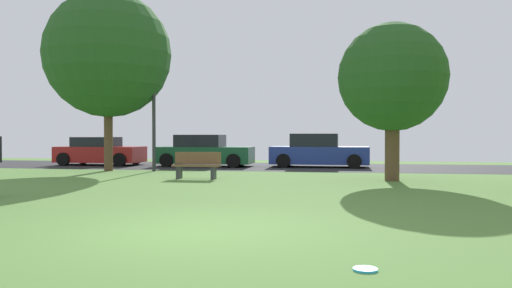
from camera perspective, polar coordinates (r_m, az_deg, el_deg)
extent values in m
plane|color=#547F38|center=(7.95, -6.44, -9.69)|extent=(44.00, 44.00, 0.00)
cube|color=#28282B|center=(23.64, 4.66, -2.58)|extent=(44.00, 6.40, 0.01)
cylinder|color=brown|center=(21.83, -16.25, 1.17)|extent=(0.35, 0.35, 3.11)
sphere|color=#23511E|center=(22.08, -16.29, 9.64)|extent=(5.18, 5.18, 5.18)
cylinder|color=brown|center=(16.96, 15.05, -0.15)|extent=(0.46, 0.46, 2.29)
sphere|color=#23511E|center=(17.06, 15.08, 7.28)|extent=(3.50, 3.50, 3.50)
cylinder|color=#2DB2E0|center=(5.80, 12.18, -13.61)|extent=(0.27, 0.27, 0.03)
cube|color=#B21E1E|center=(26.21, -17.07, -1.11)|extent=(4.13, 1.85, 0.76)
cube|color=black|center=(26.29, -17.47, 0.24)|extent=(1.98, 1.63, 0.47)
cylinder|color=black|center=(26.44, -13.36, -1.54)|extent=(0.64, 0.22, 0.64)
cylinder|color=black|center=(24.75, -15.06, -1.71)|extent=(0.64, 0.22, 0.64)
cylinder|color=black|center=(27.71, -18.85, -1.45)|extent=(0.64, 0.22, 0.64)
cylinder|color=black|center=(26.11, -20.82, -1.61)|extent=(0.64, 0.22, 0.64)
cube|color=#195633|center=(24.13, -5.76, -1.23)|extent=(4.52, 1.75, 0.78)
cube|color=black|center=(24.18, -6.28, 0.37)|extent=(2.17, 1.54, 0.57)
cylinder|color=black|center=(24.61, -1.66, -1.69)|extent=(0.64, 0.22, 0.64)
cylinder|color=black|center=(22.91, -2.55, -1.90)|extent=(0.64, 0.22, 0.64)
cylinder|color=black|center=(25.45, -8.65, -1.62)|extent=(0.64, 0.22, 0.64)
cylinder|color=black|center=(23.80, -10.00, -1.80)|extent=(0.64, 0.22, 0.64)
cube|color=#233893|center=(23.68, 7.13, -1.25)|extent=(4.49, 1.85, 0.80)
cube|color=black|center=(23.68, 6.60, 0.44)|extent=(2.15, 1.63, 0.60)
cylinder|color=black|center=(24.59, 10.90, -1.71)|extent=(0.64, 0.22, 0.64)
cylinder|color=black|center=(22.74, 10.97, -1.93)|extent=(0.64, 0.22, 0.64)
cylinder|color=black|center=(24.75, 3.61, -1.68)|extent=(0.64, 0.22, 0.64)
cylinder|color=black|center=(22.91, 3.09, -1.90)|extent=(0.64, 0.22, 0.64)
cube|color=brown|center=(17.18, -6.73, -2.43)|extent=(1.60, 0.44, 0.06)
cube|color=brown|center=(17.36, -6.54, -1.57)|extent=(1.60, 0.06, 0.40)
cube|color=#333338|center=(17.04, -4.79, -3.21)|extent=(0.10, 0.40, 0.45)
cube|color=#333338|center=(17.38, -8.62, -3.14)|extent=(0.10, 0.40, 0.45)
cylinder|color=#2D2D33|center=(21.17, -11.40, 3.07)|extent=(0.14, 0.14, 4.50)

